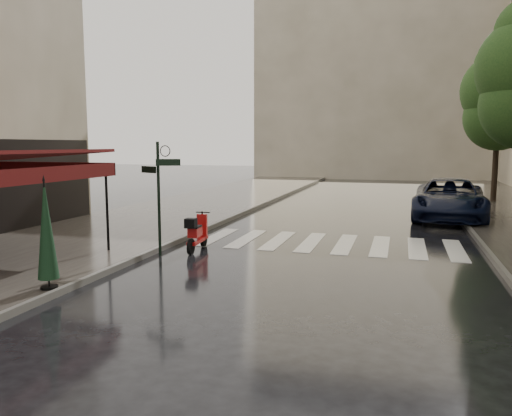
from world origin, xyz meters
The scene contains 11 objects.
ground centered at (0.00, 0.00, 0.00)m, with size 120.00×120.00×0.00m, color black.
sidewalk_near centered at (-4.50, 12.00, 0.06)m, with size 6.00×60.00×0.12m, color #38332D.
curb_near centered at (-1.45, 12.00, 0.07)m, with size 0.12×60.00×0.16m, color #595651.
curb_far centered at (7.45, 12.00, 0.07)m, with size 0.12×60.00×0.16m, color #595651.
crosswalk centered at (2.98, 6.00, 0.01)m, with size 7.85×3.20×0.01m.
signpost centered at (-1.19, 3.00, 1.83)m, with size 1.17×0.29×3.10m.
backdrop_building centered at (3.00, 38.00, 10.00)m, with size 22.00×6.00×20.00m, color gray.
tree_far centered at (9.70, 19.00, 5.46)m, with size 3.80×3.80×8.16m.
scooter centered at (-0.46, 3.83, 0.49)m, with size 0.45×1.60×1.05m.
parked_car centered at (7.00, 12.44, 0.83)m, with size 2.74×5.95×1.65m, color black.
parasol_back centered at (-1.70, -0.88, 1.33)m, with size 0.42×0.42×2.24m.
Camera 1 is at (5.08, -9.13, 3.01)m, focal length 35.00 mm.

